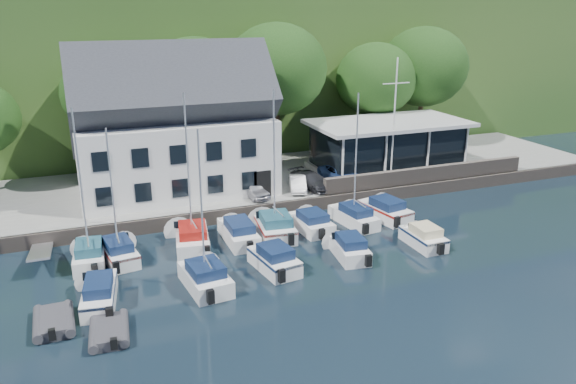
% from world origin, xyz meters
% --- Properties ---
extents(ground, '(180.00, 180.00, 0.00)m').
position_xyz_m(ground, '(0.00, 0.00, 0.00)').
color(ground, black).
rests_on(ground, ground).
extents(quay, '(60.00, 13.00, 1.00)m').
position_xyz_m(quay, '(0.00, 17.50, 0.50)').
color(quay, gray).
rests_on(quay, ground).
extents(quay_face, '(60.00, 0.30, 1.00)m').
position_xyz_m(quay_face, '(0.00, 11.00, 0.50)').
color(quay_face, '#5B5149').
rests_on(quay_face, ground).
extents(hillside, '(160.00, 75.00, 16.00)m').
position_xyz_m(hillside, '(0.00, 62.00, 8.00)').
color(hillside, '#284D1C').
rests_on(hillside, ground).
extents(harbor_building, '(14.40, 8.20, 8.70)m').
position_xyz_m(harbor_building, '(-7.00, 16.50, 5.35)').
color(harbor_building, silver).
rests_on(harbor_building, quay).
extents(club_pavilion, '(13.20, 7.20, 4.10)m').
position_xyz_m(club_pavilion, '(11.00, 16.00, 3.05)').
color(club_pavilion, black).
rests_on(club_pavilion, quay).
extents(seawall, '(18.00, 0.50, 1.20)m').
position_xyz_m(seawall, '(12.00, 11.40, 1.60)').
color(seawall, '#5B5149').
rests_on(seawall, quay).
extents(gangway, '(1.20, 6.00, 1.40)m').
position_xyz_m(gangway, '(-16.50, 9.00, 0.00)').
color(gangway, silver).
rests_on(gangway, ground).
extents(car_silver, '(1.98, 3.60, 1.16)m').
position_xyz_m(car_silver, '(-2.11, 12.82, 1.58)').
color(car_silver, '#BABABF').
rests_on(car_silver, quay).
extents(car_white, '(2.15, 3.54, 1.10)m').
position_xyz_m(car_white, '(1.51, 13.03, 1.55)').
color(car_white, silver).
rests_on(car_white, quay).
extents(car_dgrey, '(2.79, 4.50, 1.22)m').
position_xyz_m(car_dgrey, '(2.69, 13.20, 1.61)').
color(car_dgrey, '#2B2B2F').
rests_on(car_dgrey, quay).
extents(car_blue, '(1.88, 3.98, 1.32)m').
position_xyz_m(car_blue, '(5.54, 13.99, 1.66)').
color(car_blue, '#2C4986').
rests_on(car_blue, quay).
extents(flagpole, '(2.32, 0.20, 9.68)m').
position_xyz_m(flagpole, '(9.44, 12.71, 5.84)').
color(flagpole, silver).
rests_on(flagpole, quay).
extents(tree_1, '(7.37, 7.37, 10.07)m').
position_xyz_m(tree_1, '(-11.00, 22.40, 6.04)').
color(tree_1, '#173811').
rests_on(tree_1, quay).
extents(tree_2, '(8.06, 8.06, 11.02)m').
position_xyz_m(tree_2, '(-3.97, 22.42, 6.51)').
color(tree_2, '#173811').
rests_on(tree_2, quay).
extents(tree_3, '(8.85, 8.85, 12.10)m').
position_xyz_m(tree_3, '(3.18, 22.10, 7.05)').
color(tree_3, '#173811').
rests_on(tree_3, quay).
extents(tree_4, '(7.49, 7.49, 10.24)m').
position_xyz_m(tree_4, '(12.78, 21.58, 6.12)').
color(tree_4, '#173811').
rests_on(tree_4, quay).
extents(tree_5, '(8.47, 8.47, 11.57)m').
position_xyz_m(tree_5, '(18.33, 22.14, 6.79)').
color(tree_5, '#173811').
rests_on(tree_5, quay).
extents(boat_r1_0, '(2.31, 5.51, 8.93)m').
position_xyz_m(boat_r1_0, '(-13.87, 7.42, 4.47)').
color(boat_r1_0, white).
rests_on(boat_r1_0, ground).
extents(boat_r1_1, '(2.60, 5.78, 8.69)m').
position_xyz_m(boat_r1_1, '(-12.25, 7.37, 4.34)').
color(boat_r1_1, white).
rests_on(boat_r1_1, ground).
extents(boat_r1_2, '(3.17, 6.54, 8.93)m').
position_xyz_m(boat_r1_2, '(-7.75, 7.87, 4.46)').
color(boat_r1_2, white).
rests_on(boat_r1_2, ground).
extents(boat_r1_3, '(1.98, 6.35, 1.45)m').
position_xyz_m(boat_r1_3, '(-4.80, 7.65, 0.72)').
color(boat_r1_3, white).
rests_on(boat_r1_3, ground).
extents(boat_r1_4, '(3.06, 6.12, 9.60)m').
position_xyz_m(boat_r1_4, '(-2.37, 7.54, 4.80)').
color(boat_r1_4, white).
rests_on(boat_r1_4, ground).
extents(boat_r1_5, '(2.34, 5.33, 1.38)m').
position_xyz_m(boat_r1_5, '(0.26, 7.56, 0.69)').
color(boat_r1_5, white).
rests_on(boat_r1_5, ground).
extents(boat_r1_6, '(2.56, 6.18, 8.68)m').
position_xyz_m(boat_r1_6, '(3.44, 7.55, 4.34)').
color(boat_r1_6, white).
rests_on(boat_r1_6, ground).
extents(boat_r1_7, '(2.99, 6.16, 1.52)m').
position_xyz_m(boat_r1_7, '(6.03, 7.74, 0.76)').
color(boat_r1_7, white).
rests_on(boat_r1_7, ground).
extents(boat_r2_0, '(2.50, 6.17, 1.45)m').
position_xyz_m(boat_r2_0, '(-13.63, 2.49, 0.72)').
color(boat_r2_0, white).
rests_on(boat_r2_0, ground).
extents(boat_r2_1, '(2.70, 5.69, 9.28)m').
position_xyz_m(boat_r2_1, '(-8.26, 2.18, 4.64)').
color(boat_r2_1, white).
rests_on(boat_r2_1, ground).
extents(boat_r2_2, '(2.66, 5.40, 1.54)m').
position_xyz_m(boat_r2_2, '(-4.09, 2.87, 0.77)').
color(boat_r2_2, white).
rests_on(boat_r2_2, ground).
extents(boat_r2_3, '(2.43, 5.30, 1.40)m').
position_xyz_m(boat_r2_3, '(0.71, 2.93, 0.70)').
color(boat_r2_3, white).
rests_on(boat_r2_3, ground).
extents(boat_r2_4, '(1.79, 4.73, 1.41)m').
position_xyz_m(boat_r2_4, '(5.80, 2.66, 0.70)').
color(boat_r2_4, white).
rests_on(boat_r2_4, ground).
extents(dinghy_0, '(1.97, 3.20, 0.74)m').
position_xyz_m(dinghy_0, '(-15.80, 0.96, 0.37)').
color(dinghy_0, '#37363B').
rests_on(dinghy_0, ground).
extents(dinghy_1, '(2.04, 3.15, 0.70)m').
position_xyz_m(dinghy_1, '(-13.44, -0.81, 0.35)').
color(dinghy_1, '#37363B').
rests_on(dinghy_1, ground).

